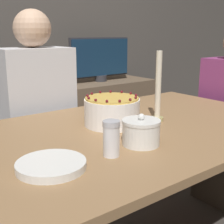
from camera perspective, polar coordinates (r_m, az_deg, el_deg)
wall_behind at (r=2.55m, az=-18.08°, el=17.51°), size 8.00×0.05×2.60m
dining_table at (r=1.41m, az=4.00°, el=-6.65°), size 1.52×0.94×0.73m
cake at (r=1.39m, az=-0.00°, el=0.16°), size 0.25×0.25×0.14m
sugar_bowl at (r=1.15m, az=5.34°, el=-3.68°), size 0.14×0.14×0.12m
sugar_shaker at (r=1.04m, az=-0.13°, el=-4.83°), size 0.06×0.06×0.12m
plate_stack at (r=0.98m, az=-11.06°, el=-9.51°), size 0.21×0.21×0.02m
candle at (r=1.45m, az=8.41°, el=3.56°), size 0.06×0.06×0.32m
person_man_blue_shirt at (r=1.90m, az=-13.26°, el=-3.89°), size 0.40×0.34×1.25m
side_cabinet at (r=2.71m, az=-1.99°, el=-2.02°), size 0.87×0.44×0.73m
tv_monitor at (r=2.61m, az=-2.14°, el=9.75°), size 0.57×0.10×0.36m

